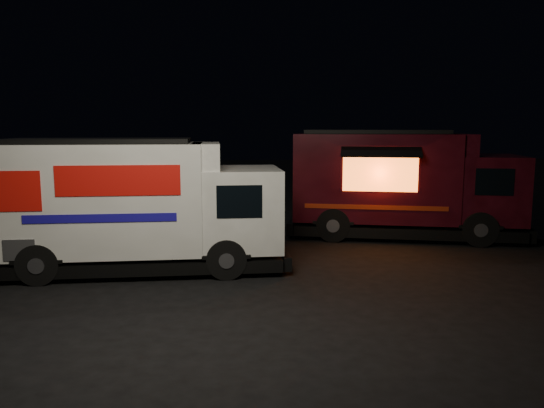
{
  "coord_description": "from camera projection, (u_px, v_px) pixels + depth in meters",
  "views": [
    {
      "loc": [
        -0.41,
        -10.88,
        3.16
      ],
      "look_at": [
        0.82,
        2.0,
        1.27
      ],
      "focal_mm": 35.0,
      "sensor_mm": 36.0,
      "label": 1
    }
  ],
  "objects": [
    {
      "name": "ground",
      "position": [
        243.0,
        277.0,
        11.21
      ],
      "size": [
        80.0,
        80.0,
        0.0
      ],
      "primitive_type": "plane",
      "color": "black",
      "rests_on": "ground"
    },
    {
      "name": "white_truck",
      "position": [
        142.0,
        205.0,
        11.66
      ],
      "size": [
        6.45,
        2.28,
        2.91
      ],
      "primitive_type": null,
      "rotation": [
        0.0,
        0.0,
        0.01
      ],
      "color": "silver",
      "rests_on": "ground"
    },
    {
      "name": "red_truck",
      "position": [
        405.0,
        184.0,
        15.25
      ],
      "size": [
        7.02,
        4.03,
        3.08
      ],
      "primitive_type": null,
      "rotation": [
        0.0,
        0.0,
        -0.26
      ],
      "color": "#3E0B14",
      "rests_on": "ground"
    }
  ]
}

